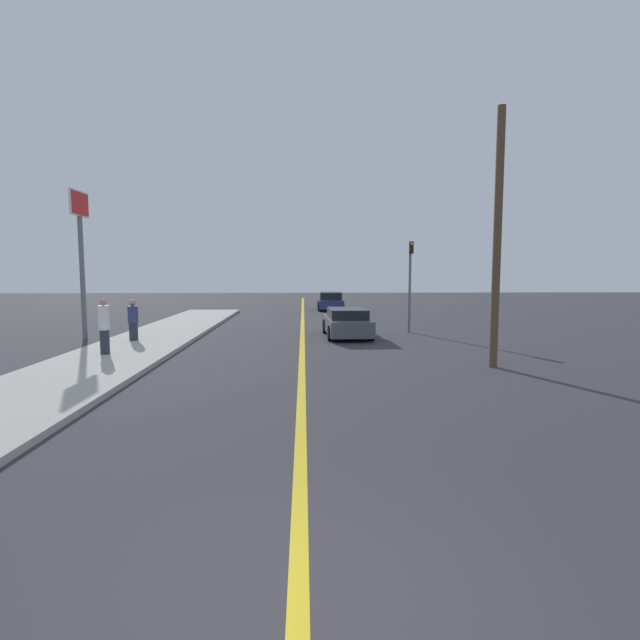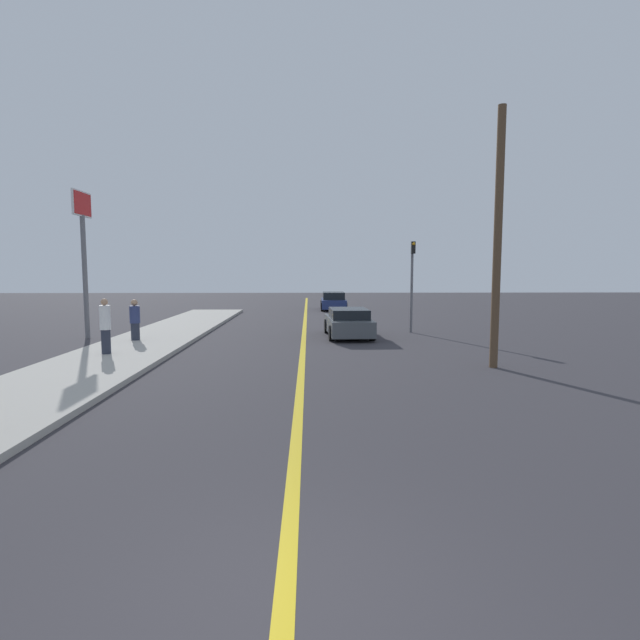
# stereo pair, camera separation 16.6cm
# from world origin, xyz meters

# --- Properties ---
(ground_plane) EXTENTS (120.00, 120.00, 0.00)m
(ground_plane) POSITION_xyz_m (0.00, 0.00, 0.00)
(ground_plane) COLOR #38353A
(road_center_line) EXTENTS (0.20, 60.00, 0.01)m
(road_center_line) POSITION_xyz_m (0.00, 18.00, 0.00)
(road_center_line) COLOR gold
(road_center_line) RESTS_ON ground_plane
(sidewalk_left) EXTENTS (3.46, 30.95, 0.15)m
(sidewalk_left) POSITION_xyz_m (-6.15, 15.47, 0.07)
(sidewalk_left) COLOR #ADA89E
(sidewalk_left) RESTS_ON ground_plane
(car_near_right_lane) EXTENTS (2.03, 4.21, 1.25)m
(car_near_right_lane) POSITION_xyz_m (1.94, 17.55, 0.61)
(car_near_right_lane) COLOR #4C5156
(car_near_right_lane) RESTS_ON ground_plane
(car_ahead_center) EXTENTS (1.92, 4.05, 1.31)m
(car_ahead_center) POSITION_xyz_m (2.02, 32.34, 0.63)
(car_ahead_center) COLOR navy
(car_ahead_center) RESTS_ON ground_plane
(pedestrian_mid_group) EXTENTS (0.35, 0.35, 1.83)m
(pedestrian_mid_group) POSITION_xyz_m (-6.48, 12.45, 1.07)
(pedestrian_mid_group) COLOR #282D3D
(pedestrian_mid_group) RESTS_ON sidewalk_left
(pedestrian_far_standing) EXTENTS (0.39, 0.39, 1.61)m
(pedestrian_far_standing) POSITION_xyz_m (-6.63, 15.68, 0.94)
(pedestrian_far_standing) COLOR #282D3D
(pedestrian_far_standing) RESTS_ON sidewalk_left
(traffic_light) EXTENTS (0.18, 0.40, 4.20)m
(traffic_light) POSITION_xyz_m (4.98, 18.94, 2.57)
(traffic_light) COLOR slate
(traffic_light) RESTS_ON ground_plane
(roadside_sign) EXTENTS (0.20, 1.66, 6.17)m
(roadside_sign) POSITION_xyz_m (-9.22, 17.32, 4.44)
(roadside_sign) COLOR slate
(roadside_sign) RESTS_ON ground_plane
(utility_pole) EXTENTS (0.24, 0.24, 7.59)m
(utility_pole) POSITION_xyz_m (5.74, 10.60, 3.80)
(utility_pole) COLOR brown
(utility_pole) RESTS_ON ground_plane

